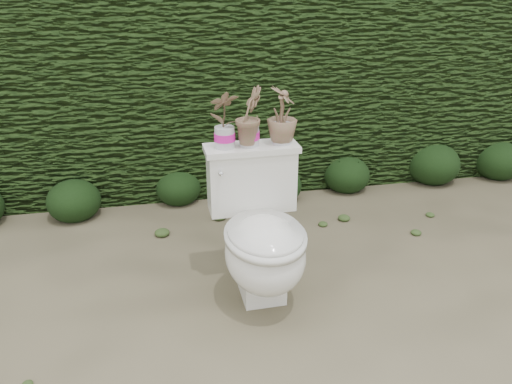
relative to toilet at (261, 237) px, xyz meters
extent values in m
plane|color=#7A7154|center=(-0.06, 0.18, -0.36)|extent=(60.00, 60.00, 0.00)
cube|color=#274216|center=(-0.06, 1.78, 0.44)|extent=(8.00, 1.00, 1.60)
cube|color=white|center=(0.00, 0.02, -0.26)|extent=(0.23, 0.31, 0.20)
ellipsoid|color=white|center=(0.00, -0.08, -0.06)|extent=(0.42, 0.52, 0.39)
cube|color=white|center=(-0.01, 0.24, 0.22)|extent=(0.47, 0.18, 0.34)
cube|color=white|center=(-0.01, 0.24, 0.40)|extent=(0.50, 0.20, 0.03)
cylinder|color=silver|center=(-0.19, 0.14, 0.32)|extent=(0.02, 0.06, 0.02)
sphere|color=silver|center=(-0.19, 0.11, 0.32)|extent=(0.03, 0.03, 0.03)
imported|color=#2A7925|center=(-0.15, 0.24, 0.56)|extent=(0.17, 0.14, 0.29)
imported|color=#2A7925|center=(-0.02, 0.24, 0.57)|extent=(0.19, 0.21, 0.30)
imported|color=#2A7925|center=(0.16, 0.24, 0.56)|extent=(0.19, 0.19, 0.29)
ellipsoid|color=black|center=(-1.11, 1.18, -0.20)|extent=(0.38, 0.38, 0.30)
ellipsoid|color=black|center=(-0.37, 1.30, -0.22)|extent=(0.34, 0.34, 0.27)
ellipsoid|color=black|center=(0.38, 1.18, -0.21)|extent=(0.36, 0.36, 0.29)
ellipsoid|color=black|center=(0.96, 1.27, -0.21)|extent=(0.37, 0.37, 0.29)
ellipsoid|color=black|center=(1.73, 1.30, -0.18)|extent=(0.44, 0.44, 0.35)
ellipsoid|color=black|center=(2.33, 1.28, -0.19)|extent=(0.41, 0.41, 0.33)
camera|label=1|loc=(-0.47, -2.21, 1.28)|focal=35.00mm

